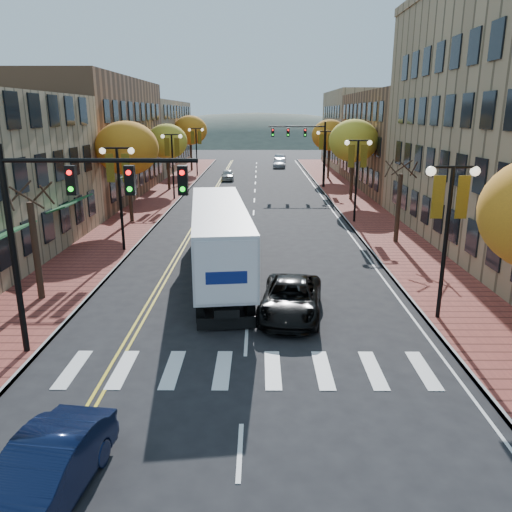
{
  "coord_description": "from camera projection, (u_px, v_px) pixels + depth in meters",
  "views": [
    {
      "loc": [
        0.46,
        -12.28,
        7.89
      ],
      "look_at": [
        0.33,
        7.5,
        2.2
      ],
      "focal_mm": 35.0,
      "sensor_mm": 36.0,
      "label": 1
    }
  ],
  "objects": [
    {
      "name": "ground",
      "position": [
        243.0,
        405.0,
        13.98
      ],
      "size": [
        200.0,
        200.0,
        0.0
      ],
      "primitive_type": "plane",
      "color": "black",
      "rests_on": "ground"
    },
    {
      "name": "sidewalk_left",
      "position": [
        155.0,
        202.0,
        45.25
      ],
      "size": [
        4.0,
        85.0,
        0.15
      ],
      "primitive_type": "cube",
      "color": "brown",
      "rests_on": "ground"
    },
    {
      "name": "sidewalk_right",
      "position": [
        353.0,
        203.0,
        45.14
      ],
      "size": [
        4.0,
        85.0,
        0.15
      ],
      "primitive_type": "cube",
      "color": "brown",
      "rests_on": "ground"
    },
    {
      "name": "building_left_mid",
      "position": [
        75.0,
        139.0,
        47.16
      ],
      "size": [
        12.0,
        24.0,
        11.0
      ],
      "primitive_type": "cube",
      "color": "brown",
      "rests_on": "ground"
    },
    {
      "name": "building_left_far",
      "position": [
        138.0,
        136.0,
        71.4
      ],
      "size": [
        12.0,
        26.0,
        9.5
      ],
      "primitive_type": "cube",
      "color": "#9E8966",
      "rests_on": "ground"
    },
    {
      "name": "building_right_mid",
      "position": [
        429.0,
        141.0,
        52.85
      ],
      "size": [
        15.0,
        24.0,
        10.0
      ],
      "primitive_type": "cube",
      "color": "brown",
      "rests_on": "ground"
    },
    {
      "name": "building_right_far",
      "position": [
        381.0,
        130.0,
        73.85
      ],
      "size": [
        15.0,
        20.0,
        11.0
      ],
      "primitive_type": "cube",
      "color": "#9E8966",
      "rests_on": "ground"
    },
    {
      "name": "tree_left_a",
      "position": [
        36.0,
        251.0,
        21.1
      ],
      "size": [
        0.28,
        0.28,
        4.2
      ],
      "color": "#382619",
      "rests_on": "sidewalk_left"
    },
    {
      "name": "tree_left_b",
      "position": [
        127.0,
        148.0,
        35.6
      ],
      "size": [
        4.48,
        4.48,
        7.21
      ],
      "color": "#382619",
      "rests_on": "sidewalk_left"
    },
    {
      "name": "tree_left_c",
      "position": [
        167.0,
        142.0,
        51.08
      ],
      "size": [
        4.16,
        4.16,
        6.69
      ],
      "color": "#382619",
      "rests_on": "sidewalk_left"
    },
    {
      "name": "tree_left_d",
      "position": [
        190.0,
        130.0,
        68.23
      ],
      "size": [
        4.61,
        4.61,
        7.42
      ],
      "color": "#382619",
      "rests_on": "sidewalk_left"
    },
    {
      "name": "tree_right_b",
      "position": [
        398.0,
        208.0,
        30.6
      ],
      "size": [
        0.28,
        0.28,
        4.2
      ],
      "color": "#382619",
      "rests_on": "sidewalk_right"
    },
    {
      "name": "tree_right_c",
      "position": [
        354.0,
        141.0,
        45.09
      ],
      "size": [
        4.48,
        4.48,
        7.21
      ],
      "color": "#382619",
      "rests_on": "sidewalk_right"
    },
    {
      "name": "tree_right_d",
      "position": [
        330.0,
        135.0,
        60.51
      ],
      "size": [
        4.35,
        4.35,
        7.0
      ],
      "color": "#382619",
      "rests_on": "sidewalk_right"
    },
    {
      "name": "lamp_left_b",
      "position": [
        119.0,
        179.0,
        28.22
      ],
      "size": [
        1.96,
        0.36,
        6.05
      ],
      "color": "black",
      "rests_on": "ground"
    },
    {
      "name": "lamp_left_c",
      "position": [
        172.0,
        154.0,
        45.52
      ],
      "size": [
        1.96,
        0.36,
        6.05
      ],
      "color": "black",
      "rests_on": "ground"
    },
    {
      "name": "lamp_left_d",
      "position": [
        196.0,
        142.0,
        62.81
      ],
      "size": [
        1.96,
        0.36,
        6.05
      ],
      "color": "black",
      "rests_on": "ground"
    },
    {
      "name": "lamp_right_a",
      "position": [
        449.0,
        213.0,
        18.51
      ],
      "size": [
        1.96,
        0.36,
        6.05
      ],
      "color": "black",
      "rests_on": "ground"
    },
    {
      "name": "lamp_right_b",
      "position": [
        357.0,
        165.0,
        35.81
      ],
      "size": [
        1.96,
        0.36,
        6.05
      ],
      "color": "black",
      "rests_on": "ground"
    },
    {
      "name": "lamp_right_c",
      "position": [
        325.0,
        148.0,
        53.11
      ],
      "size": [
        1.96,
        0.36,
        6.05
      ],
      "color": "black",
      "rests_on": "ground"
    },
    {
      "name": "traffic_mast_near",
      "position": [
        69.0,
        212.0,
        15.53
      ],
      "size": [
        6.1,
        0.35,
        7.0
      ],
      "color": "black",
      "rests_on": "ground"
    },
    {
      "name": "traffic_mast_far",
      "position": [
        307.0,
        142.0,
        52.95
      ],
      "size": [
        6.1,
        0.34,
        7.0
      ],
      "color": "black",
      "rests_on": "ground"
    },
    {
      "name": "semi_truck",
      "position": [
        218.0,
        232.0,
        24.75
      ],
      "size": [
        4.13,
        15.08,
        3.73
      ],
      "rotation": [
        0.0,
        0.0,
        0.12
      ],
      "color": "black",
      "rests_on": "ground"
    },
    {
      "name": "navy_sedan",
      "position": [
        44.0,
        475.0,
        10.27
      ],
      "size": [
        1.99,
        4.4,
        1.4
      ],
      "primitive_type": "imported",
      "rotation": [
        0.0,
        0.0,
        -0.12
      ],
      "color": "black",
      "rests_on": "ground"
    },
    {
      "name": "black_suv",
      "position": [
        291.0,
        298.0,
        20.02
      ],
      "size": [
        3.01,
        5.38,
        1.42
      ],
      "primitive_type": "imported",
      "rotation": [
        0.0,
        0.0,
        -0.13
      ],
      "color": "black",
      "rests_on": "ground"
    },
    {
      "name": "car_far_white",
      "position": [
        228.0,
        175.0,
        60.58
      ],
      "size": [
        1.71,
        3.83,
        1.28
      ],
      "primitive_type": "imported",
      "rotation": [
        0.0,
        0.0,
        0.05
      ],
      "color": "silver",
      "rests_on": "ground"
    },
    {
      "name": "car_far_silver",
      "position": [
        279.0,
        163.0,
        74.51
      ],
      "size": [
        2.1,
        4.68,
        1.33
      ],
      "primitive_type": "imported",
      "rotation": [
        0.0,
        0.0,
        -0.05
      ],
      "color": "#B4B3BB",
      "rests_on": "ground"
    },
    {
      "name": "car_far_oncoming",
      "position": [
        280.0,
        159.0,
        80.58
      ],
      "size": [
        2.12,
        4.65,
        1.48
      ],
      "primitive_type": "imported",
      "rotation": [
        0.0,
        0.0,
        3.02
      ],
      "color": "#9B9BA2",
      "rests_on": "ground"
    }
  ]
}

